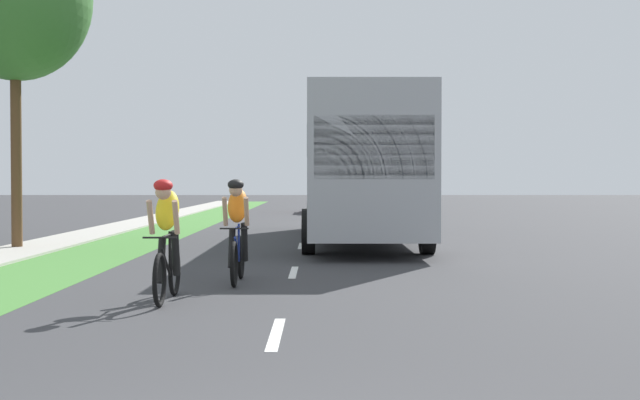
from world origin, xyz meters
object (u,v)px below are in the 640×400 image
bus_silver (358,164)px  suv_maroon (335,192)px  cyclist_trailing (236,230)px  cyclist_lead (165,239)px

bus_silver → suv_maroon: bearing=90.7°
suv_maroon → bus_silver: bearing=-89.3°
cyclist_trailing → suv_maroon: suv_maroon is taller
cyclist_lead → suv_maroon: suv_maroon is taller
bus_silver → cyclist_trailing: bearing=-104.6°
suv_maroon → cyclist_trailing: bearing=-94.2°
cyclist_lead → cyclist_trailing: size_ratio=1.00×
cyclist_lead → bus_silver: bus_silver is taller
cyclist_lead → cyclist_trailing: same height
bus_silver → cyclist_lead: bearing=-105.8°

